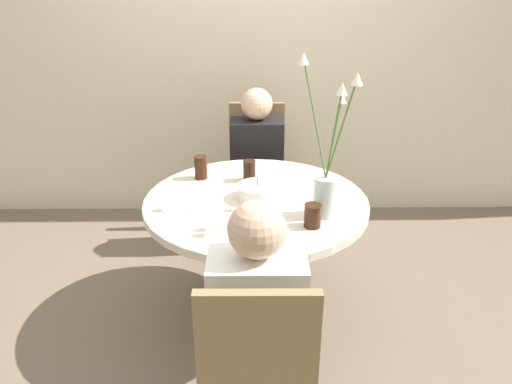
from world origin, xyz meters
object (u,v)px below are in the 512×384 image
Objects in this scene: drink_glass_2 at (313,216)px; drink_glass_1 at (201,167)px; birthday_cake at (258,192)px; chair_near_front at (257,163)px; person_boy at (257,175)px; flower_vase at (326,177)px; side_plate at (269,230)px; drink_glass_0 at (249,171)px; person_woman at (257,343)px; chair_left_flank at (257,371)px.

drink_glass_1 is at bearing 134.37° from drink_glass_2.
birthday_cake is 0.38m from drink_glass_2.
person_boy is (-0.00, -0.16, -0.02)m from chair_near_front.
chair_near_front is at bearing 104.69° from flower_vase.
drink_glass_2 is at bearing -121.88° from flower_vase.
chair_near_front is at bearing 91.70° from side_plate.
birthday_cake is (-0.01, -0.96, 0.22)m from chair_near_front.
drink_glass_0 is (-0.35, 0.42, -0.14)m from flower_vase.
side_plate is at bearing -149.83° from flower_vase.
drink_glass_1 is at bearing 105.10° from person_woman.
chair_near_front is 0.85× the size of person_woman.
person_woman is at bearing -115.95° from drink_glass_2.
chair_near_front is 0.98m from birthday_cake.
person_woman is (-0.06, -0.48, -0.21)m from side_plate.
drink_glass_0 reaches higher than drink_glass_2.
chair_left_flank is 1.77m from person_boy.
birthday_cake is at bearing -40.85° from drink_glass_1.
birthday_cake is 0.18× the size of person_boy.
drink_glass_0 is at bearing 91.50° from person_woman.
drink_glass_0 is (-0.09, 0.57, 0.05)m from side_plate.
birthday_cake is at bearing 129.29° from drink_glass_2.
drink_glass_1 is at bearing 173.20° from drink_glass_0.
flower_vase is (0.31, -0.19, 0.16)m from birthday_cake.
chair_near_front reaches higher than drink_glass_0.
drink_glass_0 is (-0.05, -0.72, 0.24)m from chair_near_front.
person_boy reaches higher than drink_glass_2.
side_plate is 0.53m from person_woman.
drink_glass_0 is 0.10× the size of person_woman.
side_plate is (-0.26, -0.15, -0.19)m from flower_vase.
drink_glass_1 is 1.15m from person_woman.
birthday_cake reaches higher than drink_glass_2.
chair_near_front is at bearing 65.63° from drink_glass_1.
drink_glass_0 is at bearing 100.01° from birthday_cake.
person_woman is (0.03, -1.05, -0.26)m from drink_glass_0.
drink_glass_2 is (0.24, -0.29, 0.02)m from birthday_cake.
side_plate is at bearing -82.10° from birthday_cake.
drink_glass_0 is 0.60m from drink_glass_2.
flower_vase reaches higher than drink_glass_2.
flower_vase is 0.81m from person_woman.
person_woman is (0.00, 0.16, -0.02)m from chair_left_flank.
birthday_cake reaches higher than drink_glass_0.
drink_glass_1 is at bearing -113.40° from chair_near_front.
flower_vase is 3.99× the size of side_plate.
chair_left_flank is at bearing -76.81° from drink_glass_1.
drink_glass_1 is (-0.31, 0.26, 0.03)m from birthday_cake.
person_woman reaches higher than drink_glass_0.
flower_vase is 0.77m from drink_glass_1.
flower_vase is 0.19m from drink_glass_2.
person_boy is at bearing 59.75° from drink_glass_1.
person_woman is (-0.32, -0.63, -0.40)m from flower_vase.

